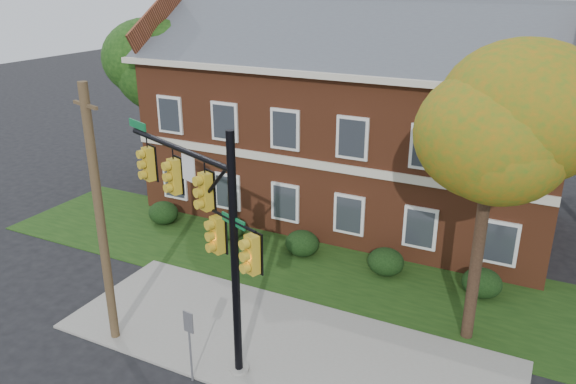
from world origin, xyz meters
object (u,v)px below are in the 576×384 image
at_px(apartment_building, 352,109).
at_px(tree_left_rear, 162,61).
at_px(tree_near_right, 502,133).
at_px(tree_far_rear, 430,12).
at_px(hedge_far_left, 164,213).
at_px(hedge_right, 386,262).
at_px(sign_post, 189,335).
at_px(traffic_signal, 206,217).
at_px(hedge_far_right, 482,283).
at_px(hedge_center, 302,243).
at_px(hedge_left, 229,227).
at_px(utility_pole, 100,219).

bearing_deg(apartment_building, tree_left_rear, -173.46).
height_order(tree_near_right, tree_far_rear, tree_far_rear).
bearing_deg(hedge_far_left, tree_near_right, -11.27).
bearing_deg(tree_left_rear, hedge_far_left, -56.58).
distance_m(hedge_right, tree_near_right, 7.72).
xyz_separation_m(apartment_building, tree_left_rear, (-9.73, -1.12, 1.69)).
bearing_deg(sign_post, traffic_signal, 104.60).
bearing_deg(hedge_far_right, tree_near_right, -85.48).
relative_size(hedge_center, tree_near_right, 0.16).
xyz_separation_m(hedge_far_left, hedge_center, (7.00, 0.00, 0.00)).
bearing_deg(hedge_left, hedge_far_right, 0.00).
xyz_separation_m(apartment_building, hedge_far_left, (-7.00, -5.25, -4.46)).
xyz_separation_m(hedge_far_left, traffic_signal, (7.30, -6.89, 3.90)).
height_order(tree_far_rear, utility_pole, tree_far_rear).
distance_m(hedge_left, tree_far_rear, 16.25).
relative_size(tree_near_right, tree_left_rear, 0.97).
xyz_separation_m(hedge_right, utility_pole, (-6.33, -7.70, 3.54)).
height_order(hedge_center, hedge_far_right, same).
xyz_separation_m(tree_left_rear, utility_pole, (6.90, -11.84, -2.61)).
distance_m(hedge_far_left, sign_post, 11.20).
distance_m(hedge_far_left, hedge_left, 3.50).
distance_m(hedge_center, tree_near_right, 9.90).
distance_m(hedge_right, utility_pole, 10.58).
relative_size(apartment_building, traffic_signal, 2.64).
distance_m(hedge_left, hedge_far_right, 10.50).
distance_m(hedge_far_left, hedge_center, 7.00).
bearing_deg(hedge_far_right, hedge_far_left, 180.00).
distance_m(hedge_far_right, tree_near_right, 6.77).
xyz_separation_m(hedge_far_left, hedge_right, (10.50, 0.00, 0.00)).
distance_m(tree_left_rear, sign_post, 16.88).
relative_size(tree_far_rear, traffic_signal, 1.61).
bearing_deg(hedge_far_left, hedge_right, 0.00).
height_order(tree_left_rear, tree_far_rear, tree_far_rear).
bearing_deg(sign_post, hedge_far_left, 138.57).
xyz_separation_m(hedge_right, hedge_far_right, (3.50, 0.00, 0.00)).
bearing_deg(hedge_left, hedge_far_left, 180.00).
distance_m(hedge_left, utility_pole, 8.50).
height_order(hedge_far_left, hedge_far_right, same).
height_order(hedge_center, tree_far_rear, tree_far_rear).
distance_m(tree_near_right, tree_far_rear, 17.12).
height_order(tree_near_right, traffic_signal, tree_near_right).
bearing_deg(hedge_center, tree_far_rear, 84.15).
bearing_deg(hedge_center, hedge_far_left, 180.00).
xyz_separation_m(hedge_center, hedge_right, (3.50, 0.00, 0.00)).
relative_size(hedge_far_left, tree_left_rear, 0.16).
xyz_separation_m(hedge_center, tree_left_rear, (-9.73, 4.14, 6.16)).
xyz_separation_m(hedge_left, hedge_far_right, (10.50, 0.00, 0.00)).
xyz_separation_m(tree_near_right, sign_post, (-6.72, -5.42, -5.15)).
distance_m(hedge_far_left, hedge_far_right, 14.00).
bearing_deg(apartment_building, sign_post, -87.88).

